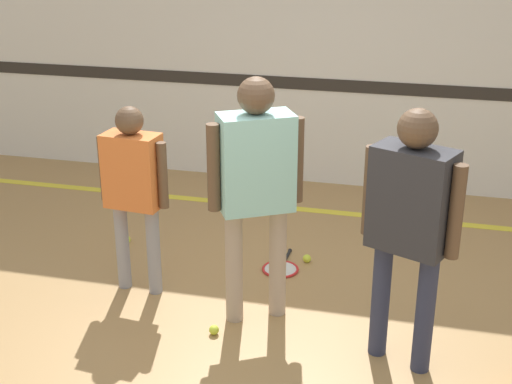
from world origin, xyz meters
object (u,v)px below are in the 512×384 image
object	(u,v)px
person_student_right	(410,213)
tennis_ball_by_spare_racket	(307,259)
racket_spare_on_floor	(281,268)
tennis_ball_near_instructor	(214,330)
tennis_ball_stray_left	(127,240)
person_instructor	(256,175)
person_student_left	(133,180)

from	to	relation	value
person_student_right	tennis_ball_by_spare_racket	xyz separation A→B (m)	(-0.78, 1.17, -0.97)
racket_spare_on_floor	tennis_ball_near_instructor	bearing A→B (deg)	168.15
person_student_right	racket_spare_on_floor	bearing A→B (deg)	-22.91
racket_spare_on_floor	tennis_ball_stray_left	world-z (taller)	tennis_ball_stray_left
tennis_ball_by_spare_racket	tennis_ball_stray_left	bearing A→B (deg)	-179.30
person_instructor	person_student_left	size ratio (longest dim) A/B	1.20
tennis_ball_near_instructor	tennis_ball_by_spare_racket	bearing A→B (deg)	70.49
tennis_ball_near_instructor	tennis_ball_stray_left	size ratio (longest dim) A/B	1.00
person_student_left	tennis_ball_by_spare_racket	xyz separation A→B (m)	(1.12, 0.72, -0.83)
tennis_ball_stray_left	racket_spare_on_floor	bearing A→B (deg)	-6.10
person_instructor	tennis_ball_by_spare_racket	bearing A→B (deg)	47.45
person_student_right	tennis_ball_near_instructor	bearing A→B (deg)	23.35
person_student_left	racket_spare_on_floor	bearing A→B (deg)	35.91
racket_spare_on_floor	tennis_ball_by_spare_racket	size ratio (longest dim) A/B	7.60
person_student_left	tennis_ball_near_instructor	bearing A→B (deg)	-27.01
person_student_left	racket_spare_on_floor	world-z (taller)	person_student_left
person_student_right	tennis_ball_stray_left	bearing A→B (deg)	-2.94
tennis_ball_near_instructor	person_student_right	bearing A→B (deg)	-0.17
person_student_left	person_instructor	bearing A→B (deg)	-4.12
racket_spare_on_floor	tennis_ball_by_spare_racket	bearing A→B (deg)	-45.57
person_instructor	tennis_ball_near_instructor	distance (m)	1.07
person_student_left	person_student_right	world-z (taller)	person_student_right
person_student_left	tennis_ball_by_spare_racket	distance (m)	1.57
person_student_left	person_student_right	size ratio (longest dim) A/B	0.86
person_instructor	tennis_ball_near_instructor	world-z (taller)	person_instructor
person_instructor	tennis_ball_stray_left	bearing A→B (deg)	117.72
tennis_ball_near_instructor	tennis_ball_by_spare_racket	size ratio (longest dim) A/B	1.00
racket_spare_on_floor	tennis_ball_stray_left	bearing A→B (deg)	85.38
tennis_ball_near_instructor	person_instructor	bearing A→B (deg)	54.15
person_student_left	tennis_ball_stray_left	world-z (taller)	person_student_left
person_instructor	person_student_left	world-z (taller)	person_instructor
tennis_ball_stray_left	person_student_right	bearing A→B (deg)	-26.46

